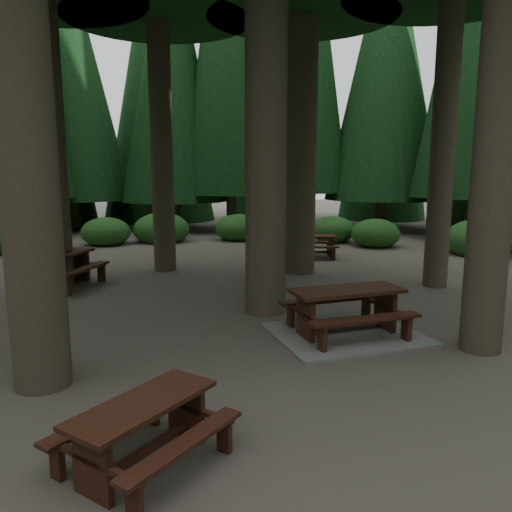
{
  "coord_description": "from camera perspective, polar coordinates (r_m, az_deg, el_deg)",
  "views": [
    {
      "loc": [
        -0.73,
        -9.86,
        2.95
      ],
      "look_at": [
        0.67,
        0.76,
        1.1
      ],
      "focal_mm": 35.0,
      "sensor_mm": 36.0,
      "label": 1
    }
  ],
  "objects": [
    {
      "name": "ground",
      "position": [
        10.32,
        -3.18,
        -6.83
      ],
      "size": [
        80.0,
        80.0,
        0.0
      ],
      "primitive_type": "plane",
      "color": "#534D43",
      "rests_on": "ground"
    },
    {
      "name": "picnic_table_a",
      "position": [
        9.17,
        10.29,
        -7.11
      ],
      "size": [
        2.91,
        2.56,
        0.87
      ],
      "rotation": [
        0.0,
        0.0,
        0.19
      ],
      "color": "gray",
      "rests_on": "ground"
    },
    {
      "name": "picnic_table_d",
      "position": [
        17.17,
        6.29,
        1.52
      ],
      "size": [
        1.86,
        1.56,
        0.75
      ],
      "rotation": [
        0.0,
        0.0,
        -0.1
      ],
      "color": "#34190F",
      "rests_on": "ground"
    },
    {
      "name": "picnic_table_b",
      "position": [
        13.6,
        -21.45,
        -0.94
      ],
      "size": [
        2.22,
        2.45,
        0.87
      ],
      "rotation": [
        0.0,
        0.0,
        1.22
      ],
      "color": "#34190F",
      "rests_on": "ground"
    },
    {
      "name": "shrub_ring",
      "position": [
        11.01,
        0.16,
        -3.6
      ],
      "size": [
        23.86,
        24.64,
        1.49
      ],
      "color": "#1D4F1B",
      "rests_on": "ground"
    },
    {
      "name": "picnic_table_e",
      "position": [
        5.37,
        -12.71,
        -18.11
      ],
      "size": [
        2.0,
        2.03,
        0.69
      ],
      "rotation": [
        0.0,
        0.0,
        0.86
      ],
      "color": "#34190F",
      "rests_on": "ground"
    }
  ]
}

